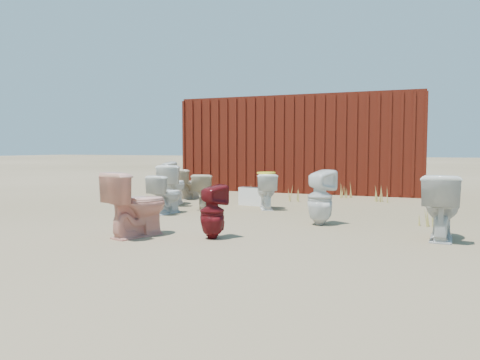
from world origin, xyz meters
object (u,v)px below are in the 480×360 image
at_px(toilet_front_pink, 137,204).
at_px(toilet_back_beige_left, 205,192).
at_px(toilet_back_a, 167,178).
at_px(loose_tank, 252,196).
at_px(toilet_back_beige_right, 189,184).
at_px(toilet_front_a, 173,185).
at_px(toilet_front_c, 166,194).
at_px(toilet_front_maroon, 212,212).
at_px(toilet_back_e, 320,197).
at_px(toilet_back_yellowlid, 266,191).
at_px(shipping_container, 305,145).
at_px(toilet_front_e, 441,207).

distance_m(toilet_front_pink, toilet_back_beige_left, 2.68).
xyz_separation_m(toilet_back_a, loose_tank, (2.69, -1.31, -0.22)).
relative_size(toilet_back_a, loose_tank, 1.57).
bearing_deg(toilet_back_beige_right, toilet_front_a, 115.12).
height_order(toilet_back_a, toilet_back_beige_right, toilet_back_a).
height_order(toilet_front_c, toilet_back_beige_right, same).
distance_m(toilet_front_maroon, toilet_back_e, 1.82).
bearing_deg(toilet_back_beige_left, loose_tank, -135.43).
relative_size(toilet_back_beige_right, loose_tank, 1.31).
bearing_deg(toilet_back_beige_right, loose_tank, 176.02).
relative_size(toilet_front_pink, toilet_back_e, 1.02).
bearing_deg(toilet_front_maroon, toilet_back_e, -95.06).
xyz_separation_m(toilet_back_beige_left, toilet_back_yellowlid, (1.01, 0.45, 0.00)).
relative_size(shipping_container, loose_tank, 12.00).
bearing_deg(toilet_back_e, toilet_back_a, -6.64).
bearing_deg(toilet_front_maroon, toilet_back_a, -25.08).
bearing_deg(toilet_back_e, toilet_front_c, 24.90).
bearing_deg(toilet_front_maroon, toilet_front_c, -16.74).
distance_m(toilet_front_pink, loose_tank, 3.53).
height_order(toilet_front_pink, toilet_back_beige_right, toilet_front_pink).
bearing_deg(toilet_back_yellowlid, toilet_back_beige_left, -0.80).
height_order(toilet_front_a, toilet_front_c, toilet_front_a).
height_order(toilet_front_maroon, toilet_back_e, toilet_back_e).
height_order(toilet_front_pink, toilet_front_e, toilet_front_pink).
relative_size(toilet_front_pink, toilet_front_maroon, 1.23).
height_order(shipping_container, toilet_front_maroon, shipping_container).
bearing_deg(loose_tank, toilet_front_pink, -87.81).
xyz_separation_m(toilet_front_pink, toilet_back_yellowlid, (0.66, 3.10, -0.08)).
bearing_deg(loose_tank, toilet_back_a, 159.90).
xyz_separation_m(toilet_back_beige_left, toilet_back_beige_right, (-1.09, 1.40, 0.01)).
height_order(toilet_back_a, toilet_back_beige_left, toilet_back_a).
bearing_deg(toilet_back_beige_right, toilet_front_maroon, 135.86).
bearing_deg(toilet_back_yellowlid, toilet_front_a, -21.57).
height_order(toilet_front_a, toilet_front_pink, toilet_front_pink).
height_order(toilet_back_beige_right, toilet_back_yellowlid, toilet_back_beige_right).
distance_m(shipping_container, toilet_front_c, 5.54).
bearing_deg(toilet_back_yellowlid, toilet_front_c, 16.55).
bearing_deg(toilet_front_e, toilet_back_beige_left, -17.23).
distance_m(toilet_back_beige_left, toilet_back_beige_right, 1.77).
bearing_deg(shipping_container, toilet_front_pink, -92.49).
bearing_deg(loose_tank, toilet_front_a, -154.89).
distance_m(toilet_front_maroon, toilet_front_e, 2.80).
xyz_separation_m(toilet_front_c, toilet_back_beige_left, (0.36, 0.76, -0.01)).
relative_size(toilet_back_beige_right, toilet_back_e, 0.82).
bearing_deg(toilet_back_e, toilet_front_pink, 70.04).
distance_m(toilet_front_pink, toilet_back_a, 5.42).
xyz_separation_m(toilet_front_a, toilet_front_maroon, (2.19, -2.78, -0.06)).
relative_size(shipping_container, toilet_back_a, 7.65).
xyz_separation_m(toilet_front_e, toilet_back_a, (-6.02, 3.60, -0.01)).
bearing_deg(toilet_back_beige_left, toilet_front_maroon, 107.08).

